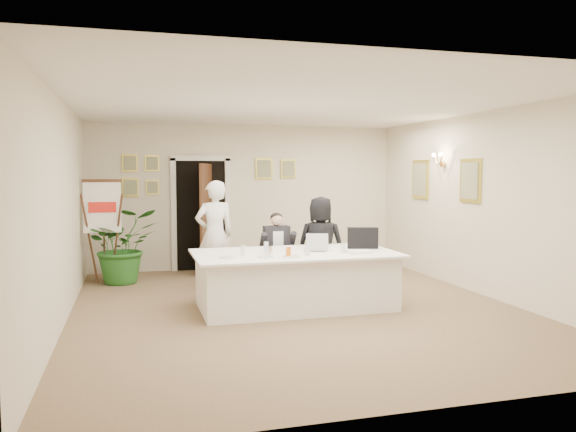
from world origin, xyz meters
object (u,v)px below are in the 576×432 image
(flip_chart, at_px, (103,237))
(potted_palm, at_px, (123,246))
(seated_man, at_px, (277,252))
(standing_woman, at_px, (321,244))
(steel_jug, at_px, (269,250))
(laptop, at_px, (315,241))
(paper_stack, at_px, (359,252))
(laptop_bag, at_px, (363,238))
(conference_table, at_px, (295,279))
(oj_glass, at_px, (288,252))
(standing_man, at_px, (215,235))

(flip_chart, distance_m, potted_palm, 0.35)
(seated_man, height_order, flip_chart, flip_chart)
(standing_woman, relative_size, steel_jug, 13.73)
(laptop, xyz_separation_m, steel_jug, (-0.70, -0.18, -0.08))
(seated_man, bearing_deg, paper_stack, -67.00)
(laptop, distance_m, laptop_bag, 0.75)
(seated_man, distance_m, potted_palm, 2.75)
(conference_table, height_order, potted_palm, potted_palm)
(flip_chart, distance_m, paper_stack, 4.41)
(seated_man, relative_size, potted_palm, 1.00)
(steel_jug, bearing_deg, flip_chart, 131.87)
(paper_stack, bearing_deg, laptop_bag, 60.60)
(potted_palm, xyz_separation_m, laptop_bag, (3.40, -2.34, 0.29))
(laptop_bag, xyz_separation_m, oj_glass, (-1.26, -0.50, -0.09))
(conference_table, distance_m, paper_stack, 0.96)
(standing_woman, height_order, oj_glass, standing_woman)
(steel_jug, bearing_deg, oj_glass, -56.43)
(conference_table, distance_m, flip_chart, 3.61)
(seated_man, distance_m, flip_chart, 3.01)
(conference_table, height_order, standing_man, standing_man)
(potted_palm, distance_m, steel_jug, 3.22)
(conference_table, relative_size, standing_man, 1.60)
(flip_chart, relative_size, paper_stack, 5.23)
(laptop, bearing_deg, oj_glass, -124.74)
(flip_chart, height_order, laptop_bag, flip_chart)
(laptop, xyz_separation_m, laptop_bag, (0.75, 0.04, 0.02))
(standing_man, relative_size, laptop_bag, 3.99)
(flip_chart, relative_size, steel_jug, 15.70)
(conference_table, bearing_deg, potted_palm, 133.65)
(laptop, xyz_separation_m, paper_stack, (0.51, -0.39, -0.12))
(standing_man, height_order, laptop, standing_man)
(laptop, bearing_deg, paper_stack, -24.23)
(potted_palm, xyz_separation_m, paper_stack, (3.16, -2.77, 0.15))
(laptop, height_order, steel_jug, laptop)
(standing_woman, distance_m, potted_palm, 3.41)
(flip_chart, bearing_deg, paper_stack, -38.25)
(flip_chart, distance_m, oj_glass, 3.72)
(standing_woman, bearing_deg, laptop, 85.34)
(seated_man, xyz_separation_m, oj_glass, (-0.20, -1.40, 0.20))
(conference_table, distance_m, standing_woman, 1.14)
(flip_chart, relative_size, standing_man, 0.99)
(standing_woman, bearing_deg, standing_man, -4.12)
(seated_man, distance_m, paper_stack, 1.56)
(potted_palm, bearing_deg, seated_man, -31.61)
(laptop, bearing_deg, standing_woman, 78.70)
(flip_chart, distance_m, standing_man, 1.95)
(flip_chart, distance_m, steel_jug, 3.38)
(conference_table, height_order, flip_chart, flip_chart)
(seated_man, height_order, standing_man, standing_man)
(seated_man, relative_size, oj_glass, 9.77)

